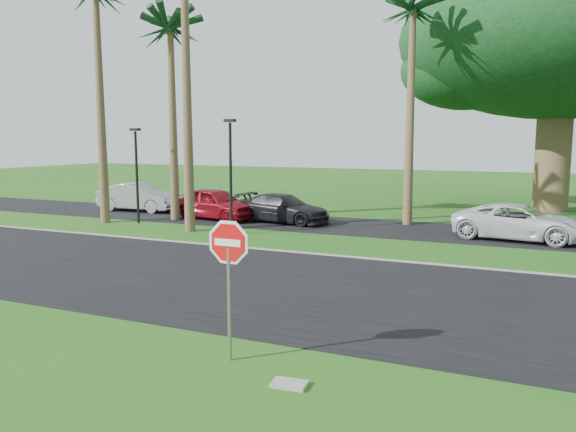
% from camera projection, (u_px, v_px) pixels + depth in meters
% --- Properties ---
extents(ground, '(120.00, 120.00, 0.00)m').
position_uv_depth(ground, '(277.00, 309.00, 12.76)').
color(ground, '#175B16').
rests_on(ground, ground).
extents(road, '(120.00, 8.00, 0.02)m').
position_uv_depth(road, '(309.00, 288.00, 14.57)').
color(road, black).
rests_on(road, ground).
extents(parking_strip, '(120.00, 5.00, 0.02)m').
position_uv_depth(parking_strip, '(400.00, 229.00, 24.09)').
color(parking_strip, black).
rests_on(parking_strip, ground).
extents(curb, '(120.00, 0.12, 0.06)m').
position_uv_depth(curb, '(355.00, 257.00, 18.24)').
color(curb, gray).
rests_on(curb, ground).
extents(stop_sign_near, '(1.05, 0.07, 2.62)m').
position_uv_depth(stop_sign_near, '(229.00, 261.00, 9.60)').
color(stop_sign_near, gray).
rests_on(stop_sign_near, ground).
extents(palm_left_mid, '(5.00, 5.00, 10.00)m').
position_uv_depth(palm_left_mid, '(170.00, 33.00, 25.76)').
color(palm_left_mid, brown).
rests_on(palm_left_mid, ground).
extents(palm_center, '(5.00, 5.00, 10.50)m').
position_uv_depth(palm_center, '(413.00, 15.00, 24.20)').
color(palm_center, brown).
rests_on(palm_center, ground).
extents(canopy_tree, '(16.50, 16.50, 13.12)m').
position_uv_depth(canopy_tree, '(560.00, 40.00, 29.07)').
color(canopy_tree, brown).
rests_on(canopy_tree, ground).
extents(streetlight_left, '(0.45, 0.25, 4.34)m').
position_uv_depth(streetlight_left, '(137.00, 169.00, 25.64)').
color(streetlight_left, black).
rests_on(streetlight_left, ground).
extents(streetlight_right, '(0.45, 0.25, 4.64)m').
position_uv_depth(streetlight_right, '(231.00, 169.00, 22.51)').
color(streetlight_right, black).
rests_on(streetlight_right, ground).
extents(car_silver, '(4.58, 1.78, 1.49)m').
position_uv_depth(car_silver, '(139.00, 198.00, 30.05)').
color(car_silver, '#A7ABAF').
rests_on(car_silver, ground).
extents(car_red, '(4.70, 2.58, 1.52)m').
position_uv_depth(car_red, '(215.00, 204.00, 27.01)').
color(car_red, maroon).
rests_on(car_red, ground).
extents(car_dark, '(4.71, 2.40, 1.31)m').
position_uv_depth(car_dark, '(283.00, 209.00, 25.94)').
color(car_dark, black).
rests_on(car_dark, ground).
extents(car_minivan, '(5.14, 2.86, 1.36)m').
position_uv_depth(car_minivan, '(520.00, 223.00, 21.44)').
color(car_minivan, silver).
rests_on(car_minivan, ground).
extents(utility_slab, '(0.58, 0.40, 0.06)m').
position_uv_depth(utility_slab, '(289.00, 384.00, 8.81)').
color(utility_slab, gray).
rests_on(utility_slab, ground).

